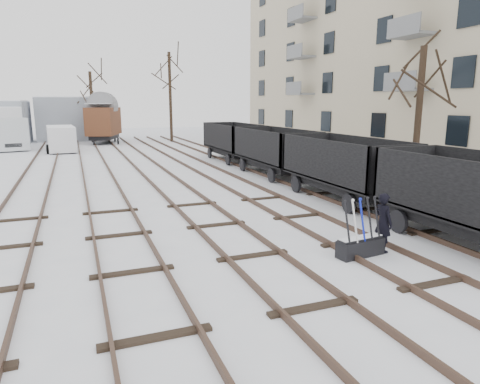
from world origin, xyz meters
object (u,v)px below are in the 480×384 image
Objects in this scene: worker at (383,222)px; box_van_wagon at (104,120)px; panel_van at (61,138)px; ground_frame at (360,245)px; lorry at (2,127)px.

worker is 0.29× the size of box_van_wagon.
worker is 29.82m from panel_van.
ground_frame is 0.18× the size of lorry.
lorry is (-8.46, -2.04, -0.39)m from box_van_wagon.
worker reaches higher than ground_frame.
box_van_wagon reaches higher than panel_van.
ground_frame is 0.95× the size of worker.
ground_frame is at bearing -66.87° from box_van_wagon.
ground_frame is at bearing 92.67° from worker.
ground_frame is 0.31× the size of panel_van.
panel_van is at bearing -59.68° from lorry.
box_van_wagon is at bearing -4.12° from lorry.
lorry is (-12.31, 32.98, 1.54)m from ground_frame.
lorry is at bearing 103.30° from ground_frame.
worker is at bearing -86.00° from lorry.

